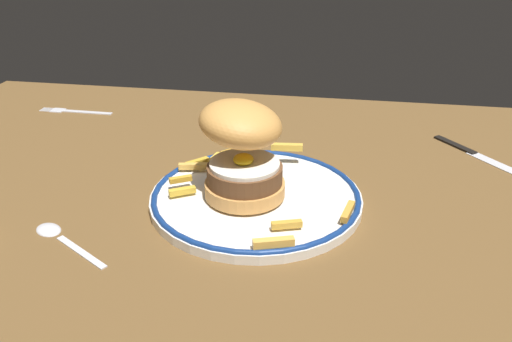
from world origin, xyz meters
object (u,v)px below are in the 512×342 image
object	(u,v)px
fork	(74,111)
spoon	(55,232)
dinner_plate	(256,197)
knife	(473,152)
burger	(242,148)

from	to	relation	value
fork	spoon	bearing A→B (deg)	-65.83
dinner_plate	knife	world-z (taller)	dinner_plate
knife	spoon	xyz separation A→B (cm)	(-53.25, -32.53, 0.10)
dinner_plate	spoon	xyz separation A→B (cm)	(-22.16, -11.61, -0.48)
knife	spoon	distance (cm)	62.40
knife	burger	bearing A→B (deg)	-147.54
fork	burger	bearing A→B (deg)	-36.36
fork	dinner_plate	bearing A→B (deg)	-35.19
dinner_plate	knife	distance (cm)	37.47
dinner_plate	knife	bearing A→B (deg)	33.93
dinner_plate	fork	bearing A→B (deg)	144.81
knife	spoon	world-z (taller)	spoon
spoon	dinner_plate	bearing A→B (deg)	27.65
knife	fork	bearing A→B (deg)	174.12
dinner_plate	burger	bearing A→B (deg)	178.79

